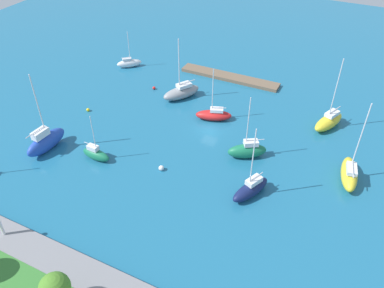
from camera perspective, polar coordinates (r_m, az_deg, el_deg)
name	(u,v)px	position (r m, az deg, el deg)	size (l,w,h in m)	color
water	(210,129)	(66.03, 2.63, 2.25)	(160.00, 160.00, 0.00)	#1E668C
pier_dock	(229,77)	(81.47, 5.54, 9.80)	(20.80, 3.01, 0.68)	brown
breakwater	(90,278)	(46.48, -14.80, -18.56)	(71.41, 3.87, 1.07)	gray
park_tree_midwest	(55,288)	(42.28, -19.60, -19.39)	(3.12, 3.12, 4.82)	brown
sailboat_yellow_center_basin	(329,121)	(69.68, 19.52, 3.20)	(4.97, 7.48, 12.83)	yellow
sailboat_green_far_south	(247,150)	(59.85, 8.16, -0.92)	(6.23, 4.98, 10.68)	#19724C
sailboat_navy_mid_basin	(251,189)	(53.77, 8.65, -6.53)	(4.46, 6.80, 11.34)	#141E4C
sailboat_gray_along_channel	(182,92)	(74.01, -1.56, 7.68)	(6.32, 7.89, 11.87)	gray
sailboat_blue_outer_mooring	(46,141)	(64.64, -20.78, 0.40)	(2.63, 7.56, 13.08)	#2347B2
sailboat_red_off_beacon	(214,115)	(67.83, 3.24, 4.33)	(6.66, 4.38, 9.82)	red
sailboat_yellow_lone_south	(349,173)	(59.59, 22.19, -4.03)	(3.51, 7.60, 12.72)	yellow
sailboat_white_inner_mooring	(129,63)	(86.63, -9.25, 11.71)	(4.95, 4.74, 7.91)	white
sailboat_green_by_breakwater	(96,154)	(60.82, -14.01, -1.43)	(4.84, 1.75, 7.97)	#19724C
mooring_buoy_yellow	(88,110)	(72.86, -15.09, 4.90)	(0.61, 0.61, 0.61)	yellow
mooring_buoy_white	(161,168)	(57.58, -4.55, -3.56)	(0.80, 0.80, 0.80)	white
mooring_buoy_red	(154,88)	(77.54, -5.63, 8.23)	(0.63, 0.63, 0.63)	red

